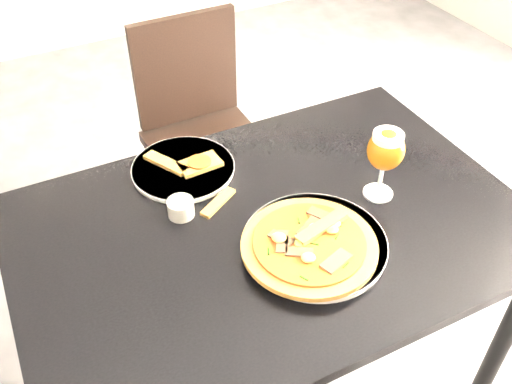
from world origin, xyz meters
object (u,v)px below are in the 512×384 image
chair_far (202,130)px  pizza (310,244)px  beer_glass (386,151)px  dining_table (272,249)px

chair_far → pizza: chair_far is taller
pizza → beer_glass: size_ratio=1.62×
chair_far → beer_glass: beer_glass is taller
beer_glass → chair_far: bearing=100.4°
dining_table → beer_glass: bearing=-4.8°
pizza → beer_glass: beer_glass is taller
chair_far → pizza: size_ratio=2.89×
chair_far → pizza: (-0.11, -0.91, 0.29)m
pizza → dining_table: bearing=102.9°
dining_table → beer_glass: (0.28, -0.03, 0.23)m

